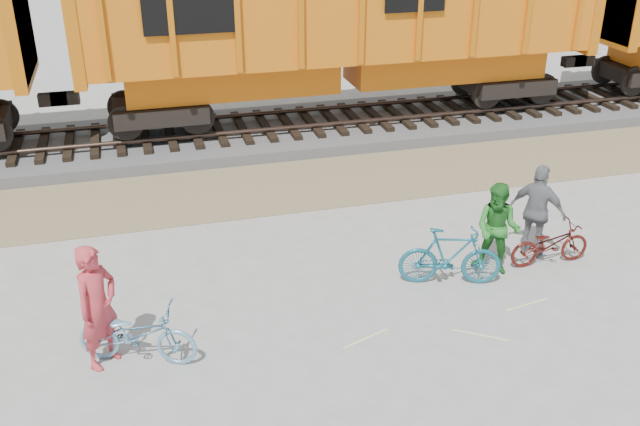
# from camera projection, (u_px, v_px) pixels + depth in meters

# --- Properties ---
(ground) EXTENTS (120.00, 120.00, 0.00)m
(ground) POSITION_uv_depth(u_px,v_px,m) (406.00, 303.00, 12.29)
(ground) COLOR #9E9E99
(ground) RESTS_ON ground
(gravel_strip) EXTENTS (120.00, 3.00, 0.02)m
(gravel_strip) POSITION_uv_depth(u_px,v_px,m) (321.00, 182.00, 17.07)
(gravel_strip) COLOR #867053
(gravel_strip) RESTS_ON ground
(ballast_bed) EXTENTS (120.00, 4.00, 0.30)m
(ballast_bed) POSITION_uv_depth(u_px,v_px,m) (288.00, 131.00, 20.05)
(ballast_bed) COLOR slate
(ballast_bed) RESTS_ON ground
(track) EXTENTS (120.00, 2.60, 0.24)m
(track) POSITION_uv_depth(u_px,v_px,m) (288.00, 120.00, 19.91)
(track) COLOR black
(track) RESTS_ON ballast_bed
(hopper_car_center) EXTENTS (14.00, 3.13, 4.65)m
(hopper_car_center) POSITION_uv_depth(u_px,v_px,m) (343.00, 25.00, 19.19)
(hopper_car_center) COLOR black
(hopper_car_center) RESTS_ON track
(bicycle_blue) EXTENTS (1.94, 1.28, 0.96)m
(bicycle_blue) POSITION_uv_depth(u_px,v_px,m) (137.00, 334.00, 10.65)
(bicycle_blue) COLOR #689EBC
(bicycle_blue) RESTS_ON ground
(bicycle_teal) EXTENTS (1.91, 1.04, 1.10)m
(bicycle_teal) POSITION_uv_depth(u_px,v_px,m) (450.00, 257.00, 12.65)
(bicycle_teal) COLOR #195C72
(bicycle_teal) RESTS_ON ground
(bicycle_maroon) EXTENTS (1.60, 0.57, 0.84)m
(bicycle_maroon) POSITION_uv_depth(u_px,v_px,m) (550.00, 244.00, 13.37)
(bicycle_maroon) COLOR #4D130E
(bicycle_maroon) RESTS_ON ground
(person_solo) EXTENTS (0.84, 0.85, 1.98)m
(person_solo) POSITION_uv_depth(u_px,v_px,m) (98.00, 307.00, 10.40)
(person_solo) COLOR #B9333B
(person_solo) RESTS_ON ground
(person_man) EXTENTS (1.06, 1.06, 1.74)m
(person_man) POSITION_uv_depth(u_px,v_px,m) (498.00, 229.00, 12.93)
(person_man) COLOR #257024
(person_man) RESTS_ON ground
(person_woman) EXTENTS (1.02, 1.13, 1.85)m
(person_woman) POSITION_uv_depth(u_px,v_px,m) (537.00, 211.00, 13.47)
(person_woman) COLOR slate
(person_woman) RESTS_ON ground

